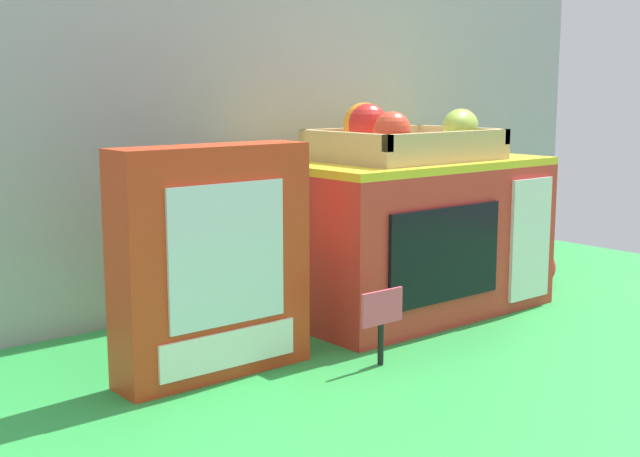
% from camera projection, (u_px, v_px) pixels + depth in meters
% --- Properties ---
extents(ground_plane, '(1.70, 1.70, 0.00)m').
position_uv_depth(ground_plane, '(370.00, 328.00, 1.28)').
color(ground_plane, green).
rests_on(ground_plane, ground).
extents(display_back_panel, '(1.61, 0.03, 0.78)m').
position_uv_depth(display_back_panel, '(265.00, 67.00, 1.42)').
color(display_back_panel, '#A0A3A8').
rests_on(display_back_panel, ground).
extents(toy_microwave, '(0.44, 0.29, 0.25)m').
position_uv_depth(toy_microwave, '(403.00, 234.00, 1.38)').
color(toy_microwave, red).
rests_on(toy_microwave, ground).
extents(food_groups_crate, '(0.28, 0.20, 0.09)m').
position_uv_depth(food_groups_crate, '(402.00, 140.00, 1.33)').
color(food_groups_crate, tan).
rests_on(food_groups_crate, toy_microwave).
extents(cookie_set_box, '(0.26, 0.07, 0.29)m').
position_uv_depth(cookie_set_box, '(213.00, 262.00, 1.05)').
color(cookie_set_box, red).
rests_on(cookie_set_box, ground).
extents(price_sign, '(0.07, 0.01, 0.10)m').
position_uv_depth(price_sign, '(382.00, 315.00, 1.10)').
color(price_sign, black).
rests_on(price_sign, ground).
extents(loose_toy_apple, '(0.07, 0.07, 0.07)m').
position_uv_depth(loose_toy_apple, '(537.00, 268.00, 1.55)').
color(loose_toy_apple, red).
rests_on(loose_toy_apple, ground).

